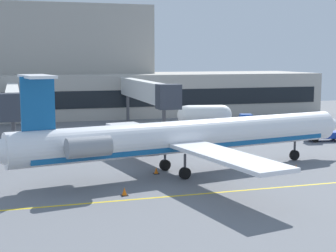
% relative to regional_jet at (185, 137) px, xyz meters
% --- Properties ---
extents(ground, '(120.00, 120.00, 0.11)m').
position_rel_regional_jet_xyz_m(ground, '(0.44, -4.54, -2.99)').
color(ground, slate).
extents(terminal_building, '(71.26, 16.72, 17.44)m').
position_rel_regional_jet_xyz_m(terminal_building, '(-3.12, 44.39, 3.57)').
color(terminal_building, '#ADA89E').
rests_on(terminal_building, ground).
extents(jet_bridge_west, '(2.40, 22.66, 6.36)m').
position_rel_regional_jet_xyz_m(jet_bridge_west, '(2.86, 23.37, 2.05)').
color(jet_bridge_west, silver).
rests_on(jet_bridge_west, ground).
extents(jet_bridge_east, '(2.40, 23.64, 5.80)m').
position_rel_regional_jet_xyz_m(jet_bridge_east, '(-13.00, 22.87, 1.50)').
color(jet_bridge_east, silver).
rests_on(jet_bridge_east, ground).
extents(regional_jet, '(33.49, 24.50, 8.01)m').
position_rel_regional_jet_xyz_m(regional_jet, '(0.00, 0.00, 0.00)').
color(regional_jet, white).
rests_on(regional_jet, ground).
extents(baggage_tug, '(4.22, 2.30, 2.06)m').
position_rel_regional_jet_xyz_m(baggage_tug, '(19.47, 10.38, -2.00)').
color(baggage_tug, '#19389E').
rests_on(baggage_tug, ground).
extents(pushback_tractor, '(2.48, 3.36, 2.15)m').
position_rel_regional_jet_xyz_m(pushback_tractor, '(14.66, 19.21, -1.97)').
color(pushback_tractor, '#1E4CB2').
rests_on(pushback_tractor, ground).
extents(fuel_tank, '(7.21, 3.48, 2.94)m').
position_rel_regional_jet_xyz_m(fuel_tank, '(11.15, 24.63, -1.31)').
color(fuel_tank, white).
rests_on(fuel_tank, ground).
extents(safety_cone_alpha, '(0.47, 0.47, 0.55)m').
position_rel_regional_jet_xyz_m(safety_cone_alpha, '(8.90, -1.93, -2.69)').
color(safety_cone_alpha, orange).
rests_on(safety_cone_alpha, ground).
extents(safety_cone_bravo, '(0.47, 0.47, 0.55)m').
position_rel_regional_jet_xyz_m(safety_cone_bravo, '(-5.98, -5.01, -2.69)').
color(safety_cone_bravo, orange).
rests_on(safety_cone_bravo, ground).
extents(safety_cone_charlie, '(0.47, 0.47, 0.55)m').
position_rel_regional_jet_xyz_m(safety_cone_charlie, '(-2.22, 0.49, -2.69)').
color(safety_cone_charlie, orange).
rests_on(safety_cone_charlie, ground).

